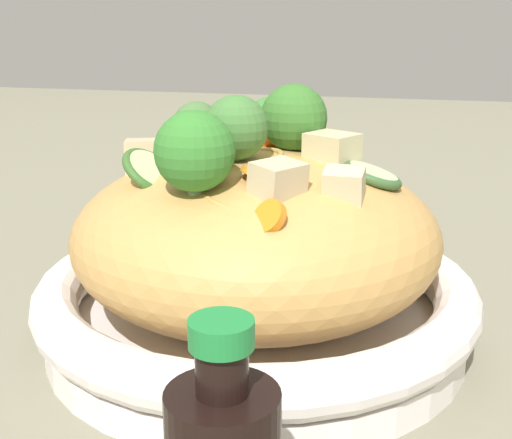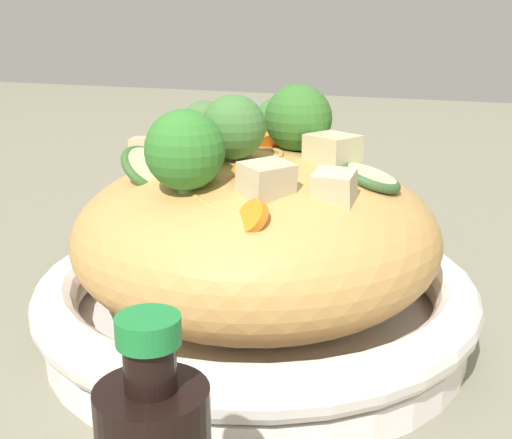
{
  "view_description": "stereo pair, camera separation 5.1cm",
  "coord_description": "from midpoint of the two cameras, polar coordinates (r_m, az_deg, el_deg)",
  "views": [
    {
      "loc": [
        0.11,
        -0.48,
        0.25
      ],
      "look_at": [
        0.0,
        0.0,
        0.1
      ],
      "focal_mm": 49.24,
      "sensor_mm": 36.0,
      "label": 1
    },
    {
      "loc": [
        0.16,
        -0.46,
        0.25
      ],
      "look_at": [
        0.0,
        0.0,
        0.1
      ],
      "focal_mm": 49.24,
      "sensor_mm": 36.0,
      "label": 2
    }
  ],
  "objects": [
    {
      "name": "chicken_chunks",
      "position": [
        0.49,
        3.08,
        4.4
      ],
      "size": [
        0.19,
        0.12,
        0.04
      ],
      "color": "beige",
      "rests_on": "serving_bowl"
    },
    {
      "name": "zucchini_slices",
      "position": [
        0.5,
        0.31,
        4.41
      ],
      "size": [
        0.22,
        0.11,
        0.04
      ],
      "color": "beige",
      "rests_on": "serving_bowl"
    },
    {
      "name": "serving_bowl",
      "position": [
        0.54,
        2.76,
        -6.87
      ],
      "size": [
        0.33,
        0.33,
        0.06
      ],
      "color": "white",
      "rests_on": "ground_plane"
    },
    {
      "name": "broccoli_florets",
      "position": [
        0.51,
        1.85,
        7.05
      ],
      "size": [
        0.14,
        0.23,
        0.08
      ],
      "color": "#97B66E",
      "rests_on": "serving_bowl"
    },
    {
      "name": "noodle_heap",
      "position": [
        0.52,
        2.83,
        -1.32
      ],
      "size": [
        0.27,
        0.27,
        0.12
      ],
      "color": "tan",
      "rests_on": "serving_bowl"
    },
    {
      "name": "ground_plane",
      "position": [
        0.55,
        2.71,
        -9.62
      ],
      "size": [
        3.0,
        3.0,
        0.0
      ],
      "primitive_type": "plane",
      "color": "gray"
    },
    {
      "name": "carrot_coins",
      "position": [
        0.49,
        3.12,
        4.35
      ],
      "size": [
        0.08,
        0.17,
        0.04
      ],
      "color": "orange",
      "rests_on": "serving_bowl"
    }
  ]
}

